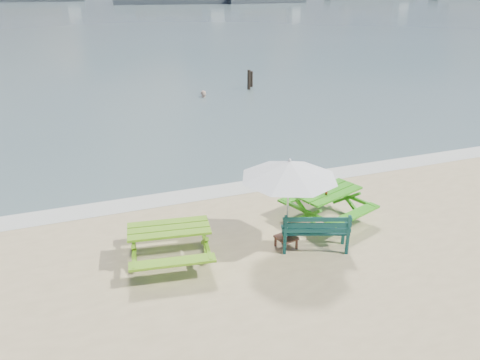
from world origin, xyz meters
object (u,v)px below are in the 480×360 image
object	(u,v)px
picnic_table_left	(170,245)
picnic_table_right	(328,206)
swimmer	(203,106)
beer_bottle	(326,192)
park_bench	(315,238)
patio_umbrella	(289,170)
side_table	(286,242)

from	to	relation	value
picnic_table_left	picnic_table_right	bearing A→B (deg)	6.38
picnic_table_right	swimmer	xyz separation A→B (m)	(0.81, 14.60, -0.90)
beer_bottle	swimmer	xyz separation A→B (m)	(0.99, 14.76, -1.42)
park_bench	patio_umbrella	distance (m)	1.82
park_bench	swimmer	world-z (taller)	park_bench
picnic_table_left	picnic_table_right	world-z (taller)	picnic_table_left
beer_bottle	patio_umbrella	bearing A→B (deg)	-153.85
picnic_table_right	side_table	bearing A→B (deg)	-151.65
patio_umbrella	park_bench	bearing A→B (deg)	-24.64
picnic_table_right	patio_umbrella	bearing A→B (deg)	-151.65
patio_umbrella	beer_bottle	size ratio (longest dim) A/B	10.63
park_bench	swimmer	xyz separation A→B (m)	(1.80, 15.73, -0.79)
picnic_table_left	swimmer	world-z (taller)	picnic_table_left
side_table	swimmer	bearing A→B (deg)	81.16
park_bench	swimmer	bearing A→B (deg)	83.46
park_bench	side_table	xyz separation A→B (m)	(-0.60, 0.27, -0.14)
side_table	beer_bottle	xyz separation A→B (m)	(1.42, 0.70, 0.77)
picnic_table_left	beer_bottle	distance (m)	4.15
park_bench	side_table	size ratio (longest dim) A/B	3.08
picnic_table_left	picnic_table_right	size ratio (longest dim) A/B	0.91
picnic_table_left	swimmer	distance (m)	15.94
picnic_table_right	side_table	size ratio (longest dim) A/B	4.65
park_bench	side_table	distance (m)	0.67
beer_bottle	park_bench	bearing A→B (deg)	-130.13
picnic_table_left	patio_umbrella	size ratio (longest dim) A/B	0.85
picnic_table_left	picnic_table_right	distance (m)	4.31
side_table	patio_umbrella	distance (m)	1.84
patio_umbrella	picnic_table_right	bearing A→B (deg)	28.35
park_bench	beer_bottle	size ratio (longest dim) A/B	6.56
picnic_table_left	swimmer	xyz separation A→B (m)	(5.09, 15.07, -0.90)
picnic_table_right	patio_umbrella	size ratio (longest dim) A/B	0.93
picnic_table_right	side_table	world-z (taller)	picnic_table_right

